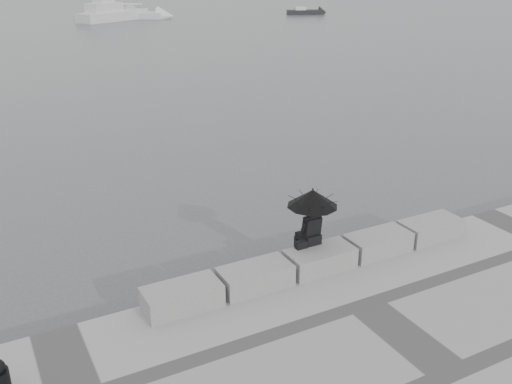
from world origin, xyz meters
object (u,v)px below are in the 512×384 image
seated_person (313,204)px  small_motorboat (305,12)px  motor_cruiser (110,13)px  sailboat_right (138,14)px

seated_person → small_motorboat: seated_person is taller
motor_cruiser → small_motorboat: (26.36, -3.80, -0.57)m
motor_cruiser → small_motorboat: size_ratio=1.69×
motor_cruiser → small_motorboat: 26.64m
sailboat_right → small_motorboat: (22.40, -5.33, -0.22)m
sailboat_right → motor_cruiser: bearing=-122.7°
seated_person → motor_cruiser: size_ratio=0.16×
sailboat_right → small_motorboat: bearing=22.9°
sailboat_right → small_motorboat: sailboat_right is taller
motor_cruiser → small_motorboat: bearing=-34.8°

